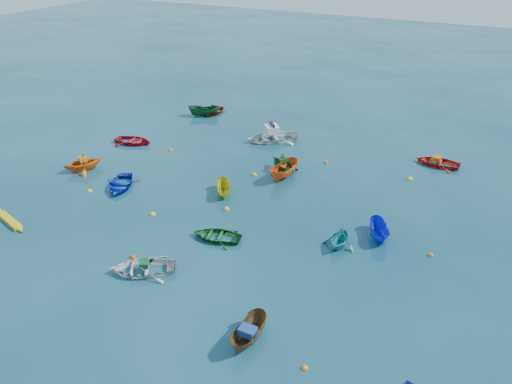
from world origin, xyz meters
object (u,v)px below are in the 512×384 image
at_px(dinghy_blue_sw, 121,188).
at_px(dinghy_white_near, 143,271).
at_px(kayak_yellow, 10,222).
at_px(motorboat_white, 272,140).

height_order(dinghy_blue_sw, dinghy_white_near, dinghy_white_near).
bearing_deg(kayak_yellow, dinghy_blue_sw, -8.19).
xyz_separation_m(dinghy_blue_sw, dinghy_white_near, (7.42, -6.94, 0.00)).
relative_size(dinghy_white_near, motorboat_white, 0.79).
distance_m(dinghy_white_near, motorboat_white, 19.57).
xyz_separation_m(kayak_yellow, motorboat_white, (8.90, 19.26, 0.00)).
xyz_separation_m(dinghy_white_near, motorboat_white, (-1.60, 19.51, 0.00)).
relative_size(dinghy_blue_sw, kayak_yellow, 0.99).
bearing_deg(motorboat_white, kayak_yellow, -66.25).
height_order(dinghy_white_near, motorboat_white, motorboat_white).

